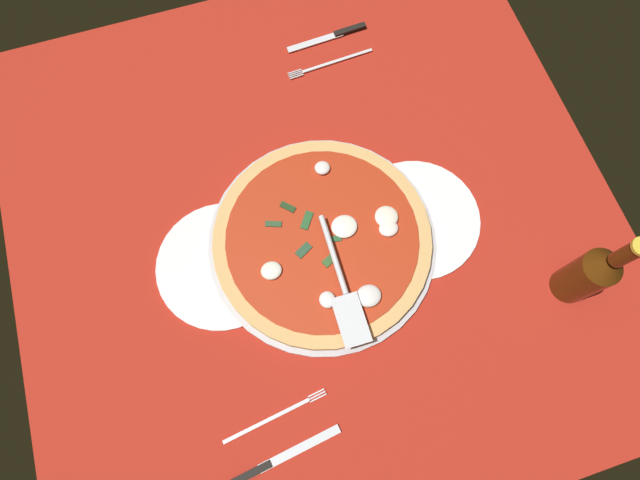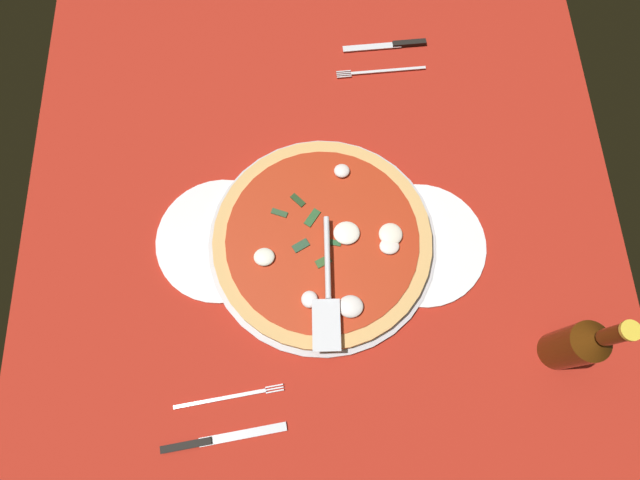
{
  "view_description": "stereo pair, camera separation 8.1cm",
  "coord_description": "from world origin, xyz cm",
  "px_view_note": "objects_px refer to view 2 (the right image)",
  "views": [
    {
      "loc": [
        9.59,
        33.71,
        91.26
      ],
      "look_at": [
        0.41,
        5.12,
        2.32
      ],
      "focal_mm": 29.3,
      "sensor_mm": 36.0,
      "label": 1
    },
    {
      "loc": [
        1.63,
        35.12,
        91.26
      ],
      "look_at": [
        0.41,
        5.12,
        2.32
      ],
      "focal_mm": 29.3,
      "sensor_mm": 36.0,
      "label": 2
    }
  ],
  "objects_px": {
    "dinner_plate_right": "(221,240)",
    "place_setting_far": "(222,419)",
    "dinner_plate_left": "(421,244)",
    "beer_bottle": "(579,345)",
    "pizza": "(321,241)",
    "place_setting_near": "(387,59)",
    "pizza_server": "(328,287)"
  },
  "relations": [
    {
      "from": "dinner_plate_left",
      "to": "dinner_plate_right",
      "type": "relative_size",
      "value": 0.99
    },
    {
      "from": "dinner_plate_right",
      "to": "place_setting_near",
      "type": "xyz_separation_m",
      "value": [
        -0.34,
        -0.39,
        -0.0
      ]
    },
    {
      "from": "dinner_plate_left",
      "to": "place_setting_near",
      "type": "distance_m",
      "value": 0.41
    },
    {
      "from": "place_setting_far",
      "to": "beer_bottle",
      "type": "relative_size",
      "value": 0.92
    },
    {
      "from": "pizza",
      "to": "place_setting_near",
      "type": "relative_size",
      "value": 1.89
    },
    {
      "from": "place_setting_far",
      "to": "beer_bottle",
      "type": "height_order",
      "value": "beer_bottle"
    },
    {
      "from": "dinner_plate_left",
      "to": "pizza",
      "type": "relative_size",
      "value": 0.6
    },
    {
      "from": "pizza",
      "to": "place_setting_far",
      "type": "distance_m",
      "value": 0.35
    },
    {
      "from": "pizza_server",
      "to": "pizza",
      "type": "bearing_deg",
      "value": -173.67
    },
    {
      "from": "dinner_plate_left",
      "to": "pizza_server",
      "type": "relative_size",
      "value": 1.01
    },
    {
      "from": "pizza",
      "to": "pizza_server",
      "type": "height_order",
      "value": "pizza_server"
    },
    {
      "from": "pizza",
      "to": "place_setting_far",
      "type": "xyz_separation_m",
      "value": [
        0.18,
        0.3,
        -0.02
      ]
    },
    {
      "from": "dinner_plate_right",
      "to": "place_setting_far",
      "type": "xyz_separation_m",
      "value": [
        -0.01,
        0.31,
        -0.0
      ]
    },
    {
      "from": "dinner_plate_right",
      "to": "place_setting_far",
      "type": "height_order",
      "value": "place_setting_far"
    },
    {
      "from": "dinner_plate_right",
      "to": "pizza",
      "type": "xyz_separation_m",
      "value": [
        -0.18,
        0.01,
        0.02
      ]
    },
    {
      "from": "dinner_plate_right",
      "to": "pizza_server",
      "type": "height_order",
      "value": "pizza_server"
    },
    {
      "from": "dinner_plate_left",
      "to": "dinner_plate_right",
      "type": "bearing_deg",
      "value": -3.69
    },
    {
      "from": "dinner_plate_left",
      "to": "place_setting_near",
      "type": "height_order",
      "value": "place_setting_near"
    },
    {
      "from": "pizza",
      "to": "beer_bottle",
      "type": "height_order",
      "value": "beer_bottle"
    },
    {
      "from": "dinner_plate_left",
      "to": "pizza_server",
      "type": "xyz_separation_m",
      "value": [
        0.17,
        0.08,
        0.04
      ]
    },
    {
      "from": "dinner_plate_left",
      "to": "place_setting_far",
      "type": "bearing_deg",
      "value": 38.82
    },
    {
      "from": "dinner_plate_right",
      "to": "pizza_server",
      "type": "distance_m",
      "value": 0.22
    },
    {
      "from": "place_setting_near",
      "to": "place_setting_far",
      "type": "height_order",
      "value": "same"
    },
    {
      "from": "dinner_plate_left",
      "to": "beer_bottle",
      "type": "height_order",
      "value": "beer_bottle"
    },
    {
      "from": "beer_bottle",
      "to": "pizza",
      "type": "bearing_deg",
      "value": -28.05
    },
    {
      "from": "dinner_plate_left",
      "to": "beer_bottle",
      "type": "relative_size",
      "value": 1.01
    },
    {
      "from": "dinner_plate_left",
      "to": "pizza",
      "type": "xyz_separation_m",
      "value": [
        0.18,
        -0.01,
        0.02
      ]
    },
    {
      "from": "dinner_plate_right",
      "to": "pizza_server",
      "type": "bearing_deg",
      "value": 150.61
    },
    {
      "from": "dinner_plate_right",
      "to": "beer_bottle",
      "type": "xyz_separation_m",
      "value": [
        -0.58,
        0.22,
        0.08
      ]
    },
    {
      "from": "dinner_plate_right",
      "to": "place_setting_near",
      "type": "height_order",
      "value": "place_setting_near"
    },
    {
      "from": "place_setting_near",
      "to": "dinner_plate_right",
      "type": "bearing_deg",
      "value": 45.77
    },
    {
      "from": "place_setting_near",
      "to": "dinner_plate_left",
      "type": "bearing_deg",
      "value": 90.94
    }
  ]
}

